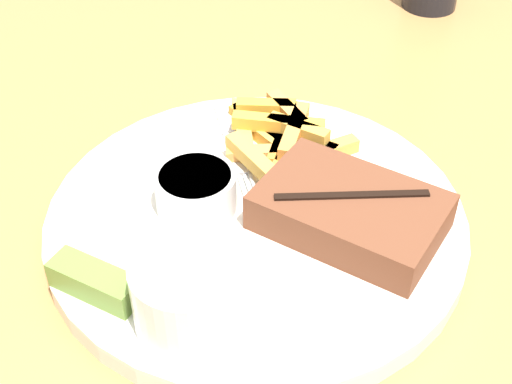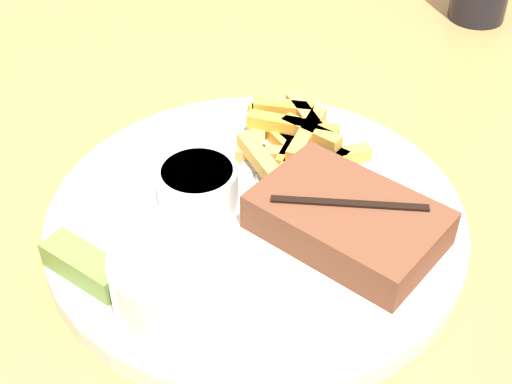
{
  "view_description": "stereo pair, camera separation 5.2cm",
  "coord_description": "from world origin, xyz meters",
  "px_view_note": "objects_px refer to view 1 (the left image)",
  "views": [
    {
      "loc": [
        0.3,
        -0.25,
        1.11
      ],
      "look_at": [
        0.0,
        0.0,
        0.77
      ],
      "focal_mm": 50.0,
      "sensor_mm": 36.0,
      "label": 1
    },
    {
      "loc": [
        0.33,
        -0.21,
        1.11
      ],
      "look_at": [
        0.0,
        0.0,
        0.77
      ],
      "focal_mm": 50.0,
      "sensor_mm": 36.0,
      "label": 2
    }
  ],
  "objects_px": {
    "pickle_spear": "(95,282)",
    "coleslaw_cup": "(187,292)",
    "fork_utensil": "(234,145)",
    "steak_portion": "(350,212)",
    "dipping_sauce_cup": "(196,190)",
    "dinner_plate": "(256,221)"
  },
  "relations": [
    {
      "from": "fork_utensil",
      "to": "pickle_spear",
      "type": "bearing_deg",
      "value": -41.56
    },
    {
      "from": "steak_portion",
      "to": "dipping_sauce_cup",
      "type": "xyz_separation_m",
      "value": [
        -0.09,
        -0.07,
        0.0
      ]
    },
    {
      "from": "dinner_plate",
      "to": "dipping_sauce_cup",
      "type": "distance_m",
      "value": 0.05
    },
    {
      "from": "dinner_plate",
      "to": "coleslaw_cup",
      "type": "distance_m",
      "value": 0.12
    },
    {
      "from": "dinner_plate",
      "to": "coleslaw_cup",
      "type": "relative_size",
      "value": 4.53
    },
    {
      "from": "dipping_sauce_cup",
      "to": "pickle_spear",
      "type": "relative_size",
      "value": 0.91
    },
    {
      "from": "coleslaw_cup",
      "to": "dipping_sauce_cup",
      "type": "bearing_deg",
      "value": 141.52
    },
    {
      "from": "dinner_plate",
      "to": "fork_utensil",
      "type": "relative_size",
      "value": 2.5
    },
    {
      "from": "dinner_plate",
      "to": "coleslaw_cup",
      "type": "xyz_separation_m",
      "value": [
        0.05,
        -0.1,
        0.04
      ]
    },
    {
      "from": "steak_portion",
      "to": "dipping_sauce_cup",
      "type": "distance_m",
      "value": 0.11
    },
    {
      "from": "fork_utensil",
      "to": "dinner_plate",
      "type": "bearing_deg",
      "value": 0.0
    },
    {
      "from": "dinner_plate",
      "to": "steak_portion",
      "type": "xyz_separation_m",
      "value": [
        0.05,
        0.04,
        0.02
      ]
    },
    {
      "from": "coleslaw_cup",
      "to": "pickle_spear",
      "type": "xyz_separation_m",
      "value": [
        -0.06,
        -0.03,
        -0.02
      ]
    },
    {
      "from": "coleslaw_cup",
      "to": "dipping_sauce_cup",
      "type": "relative_size",
      "value": 1.14
    },
    {
      "from": "pickle_spear",
      "to": "fork_utensil",
      "type": "xyz_separation_m",
      "value": [
        -0.07,
        0.17,
        -0.01
      ]
    },
    {
      "from": "pickle_spear",
      "to": "coleslaw_cup",
      "type": "bearing_deg",
      "value": 28.35
    },
    {
      "from": "pickle_spear",
      "to": "fork_utensil",
      "type": "bearing_deg",
      "value": 111.48
    },
    {
      "from": "dipping_sauce_cup",
      "to": "fork_utensil",
      "type": "height_order",
      "value": "dipping_sauce_cup"
    },
    {
      "from": "coleslaw_cup",
      "to": "pickle_spear",
      "type": "distance_m",
      "value": 0.07
    },
    {
      "from": "pickle_spear",
      "to": "dinner_plate",
      "type": "bearing_deg",
      "value": 86.74
    },
    {
      "from": "steak_portion",
      "to": "pickle_spear",
      "type": "distance_m",
      "value": 0.18
    },
    {
      "from": "coleslaw_cup",
      "to": "dipping_sauce_cup",
      "type": "height_order",
      "value": "coleslaw_cup"
    }
  ]
}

